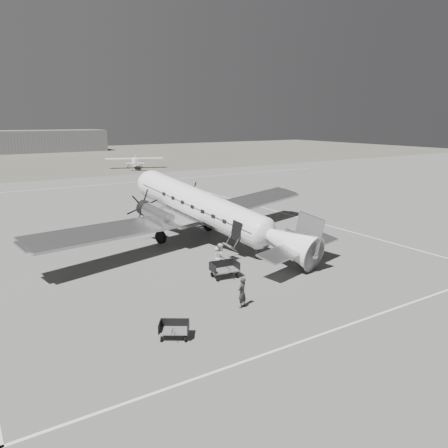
{
  "coord_description": "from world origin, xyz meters",
  "views": [
    {
      "loc": [
        -18.31,
        -27.57,
        9.99
      ],
      "look_at": [
        -1.05,
        -0.21,
        2.2
      ],
      "focal_mm": 35.0,
      "sensor_mm": 36.0,
      "label": 1
    }
  ],
  "objects": [
    {
      "name": "dc3_airliner",
      "position": [
        -1.05,
        1.79,
        2.72
      ],
      "size": [
        32.72,
        26.57,
        5.44
      ],
      "primitive_type": null,
      "rotation": [
        0.0,
        0.0,
        0.26
      ],
      "color": "#ADADB0",
      "rests_on": "ground"
    },
    {
      "name": "baggage_cart_near",
      "position": [
        -4.05,
        -5.02,
        0.52
      ],
      "size": [
        2.01,
        1.54,
        1.05
      ],
      "primitive_type": null,
      "rotation": [
        0.0,
        0.0,
        -0.13
      ],
      "color": "#5B5B5B",
      "rests_on": "ground"
    },
    {
      "name": "ground_crew",
      "position": [
        -5.7,
        -9.4,
        0.85
      ],
      "size": [
        0.74,
        0.63,
        1.71
      ],
      "primitive_type": "imported",
      "rotation": [
        0.0,
        0.0,
        3.57
      ],
      "color": "#282828",
      "rests_on": "ground"
    },
    {
      "name": "ground",
      "position": [
        0.0,
        0.0,
        0.0
      ],
      "size": [
        260.0,
        260.0,
        0.0
      ],
      "primitive_type": "plane",
      "color": "slate",
      "rests_on": "ground"
    },
    {
      "name": "baggage_cart_far",
      "position": [
        -10.35,
        -10.58,
        0.41
      ],
      "size": [
        1.78,
        1.66,
        0.82
      ],
      "primitive_type": null,
      "rotation": [
        0.0,
        0.0,
        -0.58
      ],
      "color": "#5B5B5B",
      "rests_on": "ground"
    },
    {
      "name": "grass_infield",
      "position": [
        0.0,
        95.0,
        0.0
      ],
      "size": [
        260.0,
        90.0,
        0.01
      ],
      "primitive_type": "cube",
      "color": "#57554A",
      "rests_on": "ground"
    },
    {
      "name": "light_plane_right",
      "position": [
        14.42,
        58.97,
        1.23
      ],
      "size": [
        14.41,
        13.06,
        2.46
      ],
      "primitive_type": null,
      "rotation": [
        0.0,
        0.0,
        -0.34
      ],
      "color": "white",
      "rests_on": "ground"
    },
    {
      "name": "taxi_line_near",
      "position": [
        0.0,
        -14.0,
        0.01
      ],
      "size": [
        60.0,
        0.15,
        0.01
      ],
      "primitive_type": "cube",
      "color": "silver",
      "rests_on": "ground"
    },
    {
      "name": "ramp_agent",
      "position": [
        -3.63,
        -3.87,
        0.98
      ],
      "size": [
        1.08,
        1.18,
        1.96
      ],
      "primitive_type": "imported",
      "rotation": [
        0.0,
        0.0,
        1.14
      ],
      "color": "silver",
      "rests_on": "ground"
    },
    {
      "name": "taxi_line_right",
      "position": [
        12.0,
        0.0,
        0.01
      ],
      "size": [
        0.15,
        80.0,
        0.01
      ],
      "primitive_type": "cube",
      "color": "silver",
      "rests_on": "ground"
    },
    {
      "name": "taxi_line_horizon",
      "position": [
        0.0,
        40.0,
        0.01
      ],
      "size": [
        90.0,
        0.15,
        0.01
      ],
      "primitive_type": "cube",
      "color": "silver",
      "rests_on": "ground"
    },
    {
      "name": "hangar_main",
      "position": [
        5.0,
        120.0,
        3.3
      ],
      "size": [
        42.0,
        14.0,
        6.6
      ],
      "color": "#5F5F5F",
      "rests_on": "ground"
    },
    {
      "name": "passenger",
      "position": [
        -3.44,
        -3.15,
        0.76
      ],
      "size": [
        0.67,
        0.85,
        1.52
      ],
      "primitive_type": "imported",
      "rotation": [
        0.0,
        0.0,
        1.28
      ],
      "color": "#A8A8A6",
      "rests_on": "ground"
    }
  ]
}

